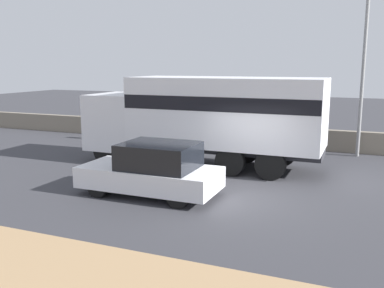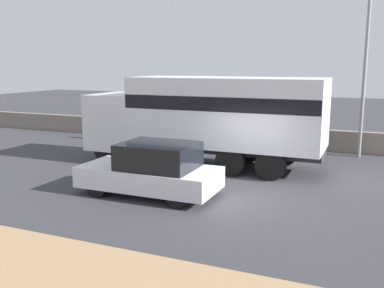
{
  "view_description": "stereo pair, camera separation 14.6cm",
  "coord_description": "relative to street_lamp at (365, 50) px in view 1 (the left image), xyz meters",
  "views": [
    {
      "loc": [
        3.38,
        -11.32,
        3.67
      ],
      "look_at": [
        -1.74,
        1.12,
        1.17
      ],
      "focal_mm": 40.0,
      "sensor_mm": 36.0,
      "label": 1
    },
    {
      "loc": [
        3.51,
        -11.26,
        3.67
      ],
      "look_at": [
        -1.74,
        1.12,
        1.17
      ],
      "focal_mm": 40.0,
      "sensor_mm": 36.0,
      "label": 2
    }
  ],
  "objects": [
    {
      "name": "ground_plane",
      "position": [
        -3.12,
        -6.98,
        -4.23
      ],
      "size": [
        80.0,
        80.0,
        0.0
      ],
      "primitive_type": "plane",
      "color": "#38383D"
    },
    {
      "name": "street_lamp",
      "position": [
        0.0,
        0.0,
        0.0
      ],
      "size": [
        0.56,
        0.28,
        7.34
      ],
      "color": "gray",
      "rests_on": "ground_plane"
    },
    {
      "name": "box_truck",
      "position": [
        -5.09,
        -3.88,
        -2.32
      ],
      "size": [
        8.72,
        2.57,
        3.23
      ],
      "rotation": [
        0.0,
        0.0,
        3.14
      ],
      "color": "silver",
      "rests_on": "ground_plane"
    },
    {
      "name": "car_hatchback",
      "position": [
        -5.24,
        -7.85,
        -3.49
      ],
      "size": [
        3.96,
        1.79,
        1.52
      ],
      "rotation": [
        0.0,
        0.0,
        3.14
      ],
      "color": "silver",
      "rests_on": "ground_plane"
    },
    {
      "name": "stone_wall_backdrop",
      "position": [
        -3.12,
        0.7,
        -3.77
      ],
      "size": [
        60.0,
        0.35,
        0.91
      ],
      "color": "gray",
      "rests_on": "ground_plane"
    }
  ]
}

